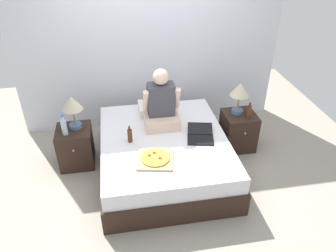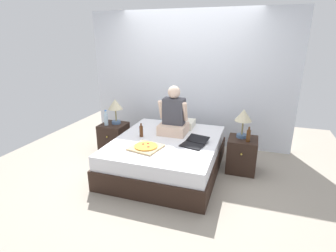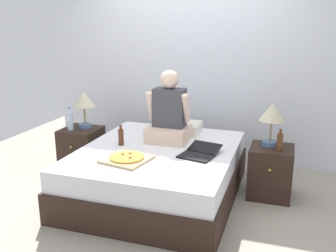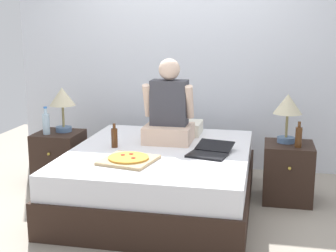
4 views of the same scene
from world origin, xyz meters
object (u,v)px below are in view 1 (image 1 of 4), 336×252
at_px(bed, 164,154).
at_px(nightstand_left, 76,147).
at_px(beer_bottle, 249,111).
at_px(beer_bottle_on_bed, 130,135).
at_px(nightstand_right, 238,131).
at_px(laptop, 200,136).
at_px(water_bottle, 64,127).
at_px(lamp_on_right_nightstand, 240,92).
at_px(lamp_on_left_nightstand, 72,105).
at_px(pizza_box, 155,159).
at_px(person_seated, 161,106).

distance_m(bed, nightstand_left, 1.18).
bearing_deg(beer_bottle, beer_bottle_on_bed, -170.96).
relative_size(nightstand_right, laptop, 1.14).
height_order(nightstand_left, water_bottle, water_bottle).
height_order(nightstand_right, lamp_on_right_nightstand, lamp_on_right_nightstand).
xyz_separation_m(bed, laptop, (0.45, -0.07, 0.28)).
height_order(lamp_on_left_nightstand, pizza_box, lamp_on_left_nightstand).
bearing_deg(lamp_on_left_nightstand, nightstand_left, -128.63).
relative_size(pizza_box, beer_bottle_on_bed, 2.14).
relative_size(laptop, beer_bottle_on_bed, 2.15).
bearing_deg(bed, laptop, -8.53).
bearing_deg(person_seated, beer_bottle, -3.00).
distance_m(laptop, beer_bottle_on_bed, 0.87).
bearing_deg(bed, pizza_box, -111.76).
xyz_separation_m(laptop, pizza_box, (-0.62, -0.35, -0.00)).
bearing_deg(bed, nightstand_left, 162.79).
relative_size(bed, lamp_on_left_nightstand, 4.20).
distance_m(nightstand_left, person_seated, 1.27).
bearing_deg(person_seated, laptop, -41.26).
relative_size(water_bottle, beer_bottle_on_bed, 1.25).
distance_m(lamp_on_right_nightstand, beer_bottle_on_bed, 1.59).
height_order(nightstand_left, pizza_box, pizza_box).
height_order(water_bottle, beer_bottle_on_bed, water_bottle).
height_order(person_seated, pizza_box, person_seated).
bearing_deg(water_bottle, laptop, -11.16).
height_order(water_bottle, lamp_on_right_nightstand, lamp_on_right_nightstand).
bearing_deg(lamp_on_left_nightstand, beer_bottle, -3.75).
xyz_separation_m(nightstand_right, lamp_on_right_nightstand, (-0.03, 0.05, 0.60)).
height_order(bed, lamp_on_right_nightstand, lamp_on_right_nightstand).
relative_size(lamp_on_right_nightstand, pizza_box, 0.96).
xyz_separation_m(lamp_on_left_nightstand, lamp_on_right_nightstand, (2.19, 0.00, 0.00)).
bearing_deg(water_bottle, nightstand_left, 48.35).
relative_size(water_bottle, person_seated, 0.35).
relative_size(beer_bottle, beer_bottle_on_bed, 1.05).
relative_size(lamp_on_left_nightstand, person_seated, 0.58).
distance_m(nightstand_right, laptop, 0.84).
bearing_deg(water_bottle, pizza_box, -32.97).
height_order(lamp_on_left_nightstand, beer_bottle_on_bed, lamp_on_left_nightstand).
xyz_separation_m(lamp_on_right_nightstand, pizza_box, (-1.27, -0.82, -0.33)).
bearing_deg(nightstand_right, lamp_on_right_nightstand, 120.93).
bearing_deg(bed, nightstand_right, 17.21).
bearing_deg(person_seated, nightstand_left, 178.10).
height_order(nightstand_right, beer_bottle, beer_bottle).
xyz_separation_m(lamp_on_left_nightstand, beer_bottle, (2.29, -0.15, -0.23)).
xyz_separation_m(nightstand_right, beer_bottle, (0.07, -0.10, 0.37)).
bearing_deg(laptop, bed, 171.47).
distance_m(lamp_on_left_nightstand, beer_bottle, 2.31).
height_order(bed, beer_bottle_on_bed, beer_bottle_on_bed).
xyz_separation_m(nightstand_left, nightstand_right, (2.26, 0.00, 0.00)).
bearing_deg(beer_bottle, laptop, -157.01).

